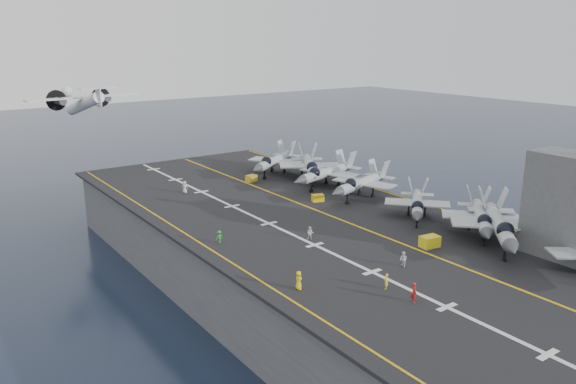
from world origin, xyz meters
TOP-DOWN VIEW (x-y plane):
  - ground at (0.00, 0.00)m, footprint 500.00×500.00m
  - hull at (0.00, 0.00)m, footprint 36.00×90.00m
  - flight_deck at (0.00, 0.00)m, footprint 38.00×92.00m
  - foul_line at (3.00, 0.00)m, footprint 0.35×90.00m
  - landing_centerline at (-6.00, 0.00)m, footprint 0.50×90.00m
  - deck_edge_port at (-17.00, 0.00)m, footprint 0.25×90.00m
  - deck_edge_stbd at (18.50, 0.00)m, footprint 0.25×90.00m
  - island_superstructure at (15.00, -30.00)m, footprint 5.00×10.00m
  - fighter_jet_1 at (11.68, -23.10)m, footprint 19.51×19.38m
  - fighter_jet_2 at (13.49, -19.29)m, footprint 17.18×16.82m
  - fighter_jet_3 at (11.83, -10.15)m, footprint 15.96×15.64m
  - fighter_jet_4 at (12.81, 2.18)m, footprint 17.05×13.75m
  - fighter_jet_5 at (12.63, 10.49)m, footprint 17.59×13.94m
  - fighter_jet_6 at (13.19, 15.84)m, footprint 17.51×19.14m
  - fighter_jet_7 at (10.69, 23.32)m, footprint 18.35×16.62m
  - tow_cart_a at (4.89, -18.49)m, footprint 2.46×1.78m
  - tow_cart_b at (6.08, 4.65)m, footprint 2.09×1.74m
  - tow_cart_c at (4.31, 21.13)m, footprint 2.14×1.67m
  - crew_0 at (-14.94, -18.82)m, footprint 1.07×1.33m
  - crew_1 at (-7.78, -23.83)m, footprint 1.16×1.12m
  - crew_2 at (-5.23, -8.12)m, footprint 1.19×1.18m
  - crew_3 at (-15.09, -2.73)m, footprint 1.04×0.75m
  - crew_5 at (-8.45, 20.97)m, footprint 1.33×1.42m
  - crew_6 at (-7.72, -27.43)m, footprint 1.23×1.43m
  - crew_7 at (-2.21, -20.89)m, footprint 0.86×1.15m
  - transport_plane at (-13.98, 53.44)m, footprint 23.88×17.79m

SIDE VIEW (x-z plane):
  - ground at x=0.00m, z-range 0.00..0.00m
  - hull at x=0.00m, z-range 0.00..10.00m
  - flight_deck at x=0.00m, z-range 10.00..10.40m
  - foul_line at x=3.00m, z-range 10.41..10.43m
  - landing_centerline at x=-6.00m, z-range 10.41..10.43m
  - deck_edge_port at x=-17.00m, z-range 10.41..10.43m
  - deck_edge_stbd at x=18.50m, z-range 10.41..10.43m
  - tow_cart_b at x=6.08m, z-range 10.40..11.47m
  - tow_cart_c at x=4.31m, z-range 10.40..11.53m
  - tow_cart_a at x=4.89m, z-range 10.40..11.77m
  - crew_1 at x=-7.78m, z-range 10.40..12.02m
  - crew_3 at x=-15.09m, z-range 10.40..12.03m
  - crew_2 at x=-5.23m, z-range 10.40..12.08m
  - crew_7 at x=-2.21m, z-range 10.40..12.15m
  - crew_0 at x=-14.94m, z-range 10.40..12.32m
  - crew_5 at x=-8.45m, z-range 10.40..12.38m
  - crew_6 at x=-7.72m, z-range 10.40..12.40m
  - fighter_jet_3 at x=11.83m, z-range 10.40..15.06m
  - fighter_jet_2 at x=13.49m, z-range 10.40..15.42m
  - fighter_jet_4 at x=12.81m, z-range 10.40..15.55m
  - fighter_jet_7 at x=10.69m, z-range 10.40..15.71m
  - fighter_jet_5 at x=12.63m, z-range 10.40..15.77m
  - fighter_jet_6 at x=13.19m, z-range 10.40..15.93m
  - fighter_jet_1 at x=11.68m, z-range 10.40..16.13m
  - island_superstructure at x=15.00m, z-range 10.40..25.40m
  - transport_plane at x=-13.98m, z-range 19.56..24.80m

